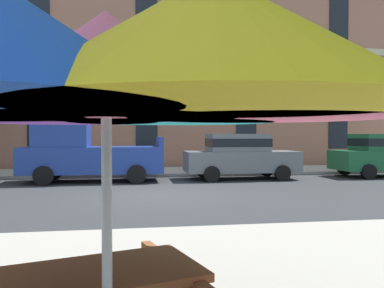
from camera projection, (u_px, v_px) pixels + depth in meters
The scene contains 6 objects.
ground_plane at pixel (160, 195), 11.31m from camera, with size 120.00×120.00×0.00m, color #2D3033.
sidewalk_far at pixel (149, 172), 18.03m from camera, with size 56.00×3.60×0.12m, color #B2ADA3.
apartment_building at pixel (143, 41), 25.95m from camera, with size 36.91×12.08×16.00m.
pickup_blue at pixel (87, 154), 14.57m from camera, with size 5.10×2.12×2.20m.
sedan_gray at pixel (240, 155), 15.48m from camera, with size 4.40×1.98×1.78m.
patio_umbrella at pixel (106, 70), 2.23m from camera, with size 3.41×3.17×2.42m.
Camera 1 is at (-0.82, -11.29, 1.71)m, focal length 36.81 mm.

